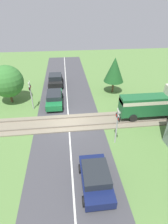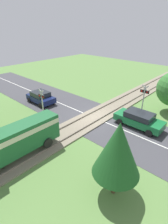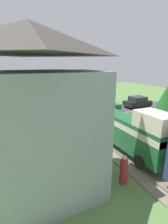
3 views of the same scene
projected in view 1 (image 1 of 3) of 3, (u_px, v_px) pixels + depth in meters
ground_plane at (69, 123)px, 17.06m from camera, size 60.00×60.00×0.00m
road_surface at (69, 123)px, 17.05m from camera, size 48.00×6.40×0.02m
track_bed at (69, 123)px, 17.02m from camera, size 2.80×48.00×0.24m
car_near_crossing at (54, 98)px, 19.89m from camera, size 4.35×1.91×1.43m
car_far_side at (96, 178)px, 10.91m from camera, size 3.63×1.94×1.41m
car_behind_queue at (56, 80)px, 24.45m from camera, size 3.67×2.05×1.55m
crossing_signal_west_approach at (31, 92)px, 18.25m from camera, size 0.90×0.18×3.24m
crossing_signal_east_approach at (117, 122)px, 13.65m from camera, size 0.90×0.18×3.24m
tree_roadside_hedge at (114, 70)px, 21.36m from camera, size 2.47×2.47×4.50m
tree_beyond_track at (7, 81)px, 19.33m from camera, size 3.56×3.56×4.36m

